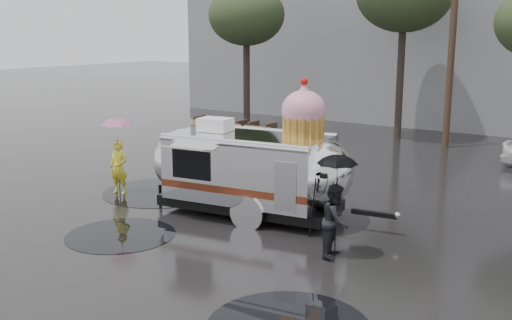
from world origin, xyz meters
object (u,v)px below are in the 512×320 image
Objects in this scene: person_right at (336,221)px; tripod at (323,200)px; airstream_trailer at (253,166)px; person_left at (119,167)px.

person_right reaches higher than tripod.
airstream_trailer is 4.56m from person_left.
person_right is (7.68, -0.92, 0.00)m from person_left.
airstream_trailer is at bearing 173.64° from tripod.
person_left is (-4.50, -0.54, -0.51)m from airstream_trailer.
person_left is 1.01× the size of tripod.
airstream_trailer reaches higher than tripod.
person_right is (3.19, -1.45, -0.51)m from airstream_trailer.
airstream_trailer reaches higher than person_right.
airstream_trailer is 4.36× the size of tripod.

